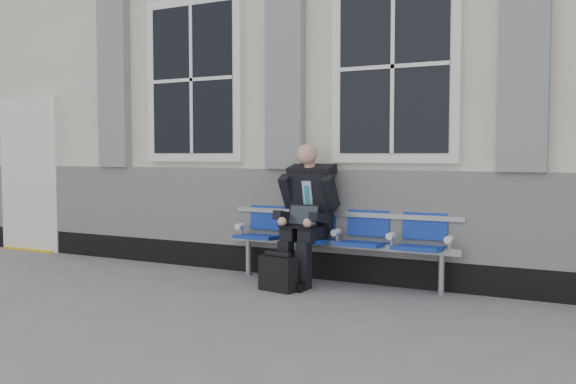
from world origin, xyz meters
The scene contains 5 objects.
ground centered at (0.00, 0.00, 0.00)m, with size 70.00×70.00×0.00m, color slate.
station_building centered at (-0.02, 3.47, 2.22)m, with size 14.40×4.40×4.49m.
bench centered at (-0.20, 1.32, 0.55)m, with size 2.60×0.47×0.91m.
businessman centered at (-0.50, 1.19, 0.79)m, with size 0.60×0.81×1.47m.
briefcase centered at (-0.58, 0.69, 0.18)m, with size 0.41×0.23×0.39m.
Camera 1 is at (2.47, -4.86, 1.37)m, focal length 40.00 mm.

